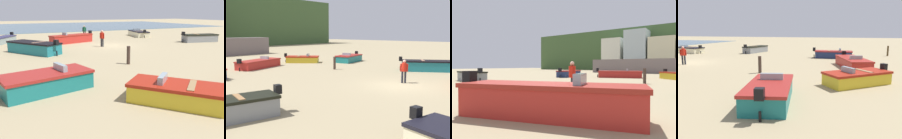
{
  "view_description": "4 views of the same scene",
  "coord_description": "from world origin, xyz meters",
  "views": [
    {
      "loc": [
        10.06,
        21.0,
        3.3
      ],
      "look_at": [
        5.16,
        11.03,
        0.51
      ],
      "focal_mm": 36.42,
      "sensor_mm": 36.0,
      "label": 1
    },
    {
      "loc": [
        -15.13,
        -8.08,
        3.49
      ],
      "look_at": [
        -0.61,
        4.99,
        0.66
      ],
      "focal_mm": 41.49,
      "sensor_mm": 36.0,
      "label": 2
    },
    {
      "loc": [
        6.22,
        -7.97,
        1.41
      ],
      "look_at": [
        -2.31,
        4.31,
        1.11
      ],
      "focal_mm": 31.46,
      "sensor_mm": 36.0,
      "label": 3
    },
    {
      "loc": [
        16.61,
        14.61,
        2.96
      ],
      "look_at": [
        4.42,
        11.09,
        0.68
      ],
      "focal_mm": 34.73,
      "sensor_mm": 36.0,
      "label": 4
    }
  ],
  "objects": [
    {
      "name": "boat_yellow_7",
      "position": [
        4.29,
        14.93,
        0.39
      ],
      "size": [
        3.62,
        3.88,
        1.06
      ],
      "rotation": [
        0.0,
        0.0,
        3.84
      ],
      "color": "gold",
      "rests_on": "ground"
    },
    {
      "name": "ground_plane",
      "position": [
        0.0,
        0.0,
        0.0
      ],
      "size": [
        160.0,
        160.0,
        0.0
      ],
      "primitive_type": "plane",
      "color": "tan"
    },
    {
      "name": "boat_red_3",
      "position": [
        -1.54,
        14.65,
        0.41
      ],
      "size": [
        5.21,
        3.09,
        1.11
      ],
      "rotation": [
        0.0,
        0.0,
        5.02
      ],
      "color": "#B0231F",
      "rests_on": "ground"
    },
    {
      "name": "boat_teal_8",
      "position": [
        7.6,
        1.29,
        0.48
      ],
      "size": [
        4.07,
        4.98,
        1.27
      ],
      "rotation": [
        0.0,
        0.0,
        3.72
      ],
      "color": "#1A6E79",
      "rests_on": "ground"
    },
    {
      "name": "boat_grey_5",
      "position": [
        -10.72,
        1.79,
        0.46
      ],
      "size": [
        4.39,
        2.27,
        1.21
      ],
      "rotation": [
        0.0,
        0.0,
        1.35
      ],
      "color": "gray",
      "rests_on": "ground"
    },
    {
      "name": "beach_walker_distant",
      "position": [
        0.97,
        0.3,
        0.95
      ],
      "size": [
        0.47,
        0.5,
        1.62
      ],
      "rotation": [
        0.0,
        0.0,
        2.12
      ],
      "color": "#22242D",
      "rests_on": "ground"
    },
    {
      "name": "mooring_post_near_water",
      "position": [
        2.64,
        8.35,
        0.6
      ],
      "size": [
        0.23,
        0.23,
        1.19
      ],
      "primitive_type": "cylinder",
      "color": "#403028",
      "rests_on": "ground"
    },
    {
      "name": "boat_teal_0",
      "position": [
        8.45,
        11.37,
        0.42
      ],
      "size": [
        4.18,
        2.52,
        1.14
      ],
      "rotation": [
        0.0,
        0.0,
        1.78
      ],
      "color": "#186E6F",
      "rests_on": "ground"
    }
  ]
}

